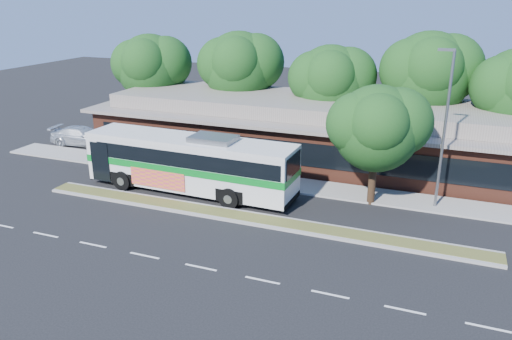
% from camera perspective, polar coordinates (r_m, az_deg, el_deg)
% --- Properties ---
extents(ground, '(120.00, 120.00, 0.00)m').
position_cam_1_polar(ground, '(27.26, -1.47, -6.10)').
color(ground, black).
rests_on(ground, ground).
extents(median_strip, '(26.00, 1.10, 0.15)m').
position_cam_1_polar(median_strip, '(27.73, -1.00, -5.47)').
color(median_strip, '#4A4F21').
rests_on(median_strip, ground).
extents(sidewalk, '(44.00, 2.60, 0.12)m').
position_cam_1_polar(sidewalk, '(32.76, 2.85, -1.51)').
color(sidewalk, gray).
rests_on(sidewalk, ground).
extents(parking_lot, '(14.00, 12.00, 0.01)m').
position_cam_1_polar(parking_lot, '(44.34, -18.21, 3.06)').
color(parking_lot, black).
rests_on(parking_lot, ground).
extents(plaza_building, '(33.20, 11.20, 4.45)m').
position_cam_1_polar(plaza_building, '(38.15, 6.07, 4.70)').
color(plaza_building, '#5C2B1D').
rests_on(plaza_building, ground).
extents(lamp_post, '(0.93, 0.18, 9.07)m').
position_cam_1_polar(lamp_post, '(29.47, 20.73, 4.73)').
color(lamp_post, slate).
rests_on(lamp_post, ground).
extents(tree_bg_a, '(6.47, 5.80, 8.63)m').
position_cam_1_polar(tree_bg_a, '(45.25, -11.42, 11.57)').
color(tree_bg_a, black).
rests_on(tree_bg_a, ground).
extents(tree_bg_b, '(6.69, 6.00, 9.00)m').
position_cam_1_polar(tree_bg_b, '(42.41, -1.31, 11.81)').
color(tree_bg_b, black).
rests_on(tree_bg_b, ground).
extents(tree_bg_c, '(6.24, 5.60, 8.26)m').
position_cam_1_polar(tree_bg_c, '(39.16, 9.12, 10.13)').
color(tree_bg_c, black).
rests_on(tree_bg_c, ground).
extents(tree_bg_d, '(6.91, 6.20, 9.37)m').
position_cam_1_polar(tree_bg_d, '(39.20, 19.78, 10.48)').
color(tree_bg_d, black).
rests_on(tree_bg_d, ground).
extents(transit_bus, '(13.63, 3.46, 3.80)m').
position_cam_1_polar(transit_bus, '(31.04, -7.49, 1.17)').
color(transit_bus, silver).
rests_on(transit_bus, ground).
extents(sedan, '(5.49, 2.77, 1.53)m').
position_cam_1_polar(sedan, '(43.44, -19.21, 3.66)').
color(sedan, silver).
rests_on(sedan, ground).
extents(sidewalk_tree, '(5.53, 4.96, 7.07)m').
position_cam_1_polar(sidewalk_tree, '(29.13, 14.35, 4.83)').
color(sidewalk_tree, black).
rests_on(sidewalk_tree, ground).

